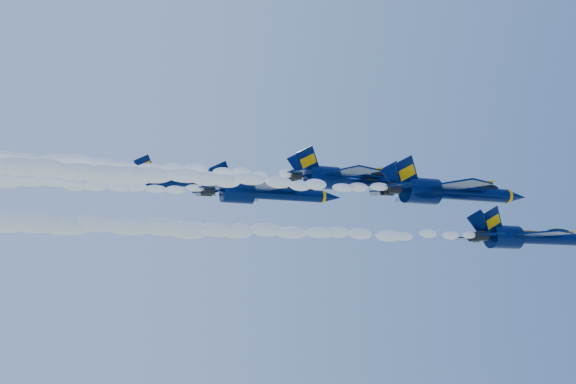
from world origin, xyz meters
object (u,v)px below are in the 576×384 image
object	(u,v)px
jet_fifth	(184,181)
jet_second	(449,192)
jet_third	(349,178)
jet_fourth	(265,193)
jet_lead	(528,237)

from	to	relation	value
jet_fifth	jet_second	bearing A→B (deg)	-42.87
jet_third	jet_fifth	xyz separation A→B (m)	(-16.40, 19.89, 2.07)
jet_fourth	jet_fifth	size ratio (longest dim) A/B	1.13
jet_fourth	jet_second	bearing A→B (deg)	-42.52
jet_fourth	jet_fifth	distance (m)	13.08
jet_third	jet_fourth	size ratio (longest dim) A/B	0.92
jet_second	jet_fourth	bearing A→B (deg)	137.48
jet_lead	jet_third	distance (m)	21.52
jet_fourth	jet_fifth	world-z (taller)	jet_fifth
jet_lead	jet_third	bearing A→B (deg)	145.33
jet_lead	jet_second	distance (m)	10.36
jet_lead	jet_fifth	bearing A→B (deg)	136.43
jet_second	jet_third	world-z (taller)	jet_third
jet_third	jet_fifth	bearing A→B (deg)	129.50
jet_lead	jet_second	bearing A→B (deg)	133.44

